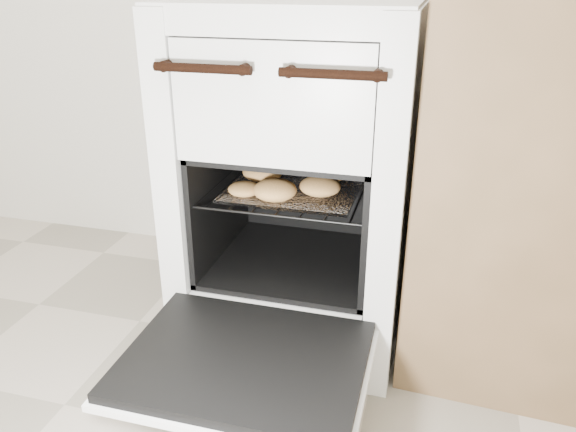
% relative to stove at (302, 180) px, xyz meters
% --- Properties ---
extents(stove, '(0.55, 0.62, 0.85)m').
position_rel_stove_xyz_m(stove, '(0.00, 0.00, 0.00)').
color(stove, silver).
rests_on(stove, ground).
extents(oven_door, '(0.50, 0.39, 0.04)m').
position_rel_stove_xyz_m(oven_door, '(0.00, -0.47, -0.23)').
color(oven_door, black).
rests_on(oven_door, stove).
extents(oven_rack, '(0.40, 0.39, 0.01)m').
position_rel_stove_xyz_m(oven_rack, '(0.00, -0.06, 0.00)').
color(oven_rack, black).
rests_on(oven_rack, stove).
extents(foil_sheet, '(0.31, 0.28, 0.01)m').
position_rel_stove_xyz_m(foil_sheet, '(-0.00, -0.08, 0.01)').
color(foil_sheet, white).
rests_on(foil_sheet, oven_rack).
extents(baked_rolls, '(0.29, 0.30, 0.05)m').
position_rel_stove_xyz_m(baked_rolls, '(-0.01, -0.10, 0.03)').
color(baked_rolls, tan).
rests_on(baked_rolls, foil_sheet).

